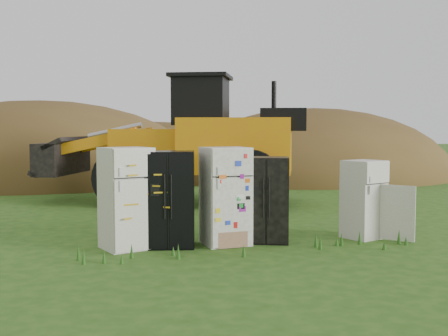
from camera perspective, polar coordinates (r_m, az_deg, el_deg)
The scene contains 10 objects.
ground at distance 10.91m, azimuth 2.67°, elevation -7.58°, with size 120.00×120.00×0.00m, color #274E14.
fridge_leftmost at distance 10.40m, azimuth -9.91°, elevation -3.04°, with size 0.82×0.78×1.85m, color silver, non-canonical shape.
fridge_black_side at distance 10.48m, azimuth -5.59°, elevation -3.15°, with size 0.93×0.73×1.78m, color black, non-canonical shape.
fridge_sticker at distance 10.62m, azimuth 0.15°, elevation -2.86°, with size 0.82×0.76×1.84m, color white, non-canonical shape.
fridge_dark_mid at distance 10.89m, azimuth 4.36°, elevation -3.22°, with size 0.84×0.69×1.65m, color black, non-canonical shape.
fridge_open_door at distance 11.59m, azimuth 14.00°, elevation -3.10°, with size 0.71×0.65×1.56m, color silver, non-canonical shape.
wheel_loader at distance 16.67m, azimuth -5.52°, elevation 2.93°, with size 7.75×3.14×3.75m, color orange, non-canonical shape.
dirt_mound_right at distance 25.08m, azimuth 9.05°, elevation -1.02°, with size 12.78×9.37×6.17m, color #4A3517.
dirt_mound_left at distance 24.73m, azimuth -18.00°, elevation -1.24°, with size 14.01×10.51×6.72m, color #4A3517.
dirt_mound_back at distance 29.25m, azimuth -7.46°, elevation -0.28°, with size 15.41×10.27×5.08m, color #4A3517.
Camera 1 is at (-2.84, -10.30, 2.20)m, focal length 45.00 mm.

